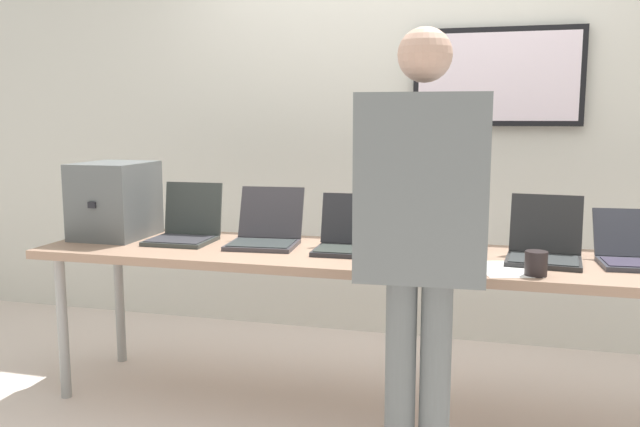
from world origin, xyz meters
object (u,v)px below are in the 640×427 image
at_px(workbench, 355,263).
at_px(person, 421,221).
at_px(laptop_station_4, 544,246).
at_px(laptop_station_1, 266,232).
at_px(coffee_mug, 536,263).
at_px(equipment_box, 115,200).
at_px(laptop_station_0, 186,228).
at_px(laptop_station_3, 443,241).
at_px(laptop_station_2, 356,238).

bearing_deg(workbench, person, -59.76).
bearing_deg(person, workbench, 120.24).
height_order(workbench, laptop_station_4, laptop_station_4).
xyz_separation_m(laptop_station_1, coffee_mug, (1.23, -0.33, -0.01)).
bearing_deg(person, equipment_box, 157.09).
height_order(laptop_station_0, laptop_station_3, laptop_station_0).
distance_m(laptop_station_2, laptop_station_4, 0.83).
xyz_separation_m(equipment_box, laptop_station_4, (2.09, -0.02, -0.13)).
distance_m(equipment_box, laptop_station_0, 0.41).
bearing_deg(laptop_station_1, coffee_mug, -14.89).
height_order(equipment_box, laptop_station_1, equipment_box).
bearing_deg(laptop_station_2, laptop_station_3, 4.90).
bearing_deg(laptop_station_3, laptop_station_0, -179.84).
relative_size(workbench, equipment_box, 7.36).
height_order(person, coffee_mug, person).
height_order(laptop_station_3, laptop_station_4, laptop_station_4).
bearing_deg(laptop_station_4, equipment_box, 179.40).
bearing_deg(laptop_station_2, equipment_box, 178.44).
bearing_deg(equipment_box, laptop_station_3, -0.02).
distance_m(laptop_station_0, laptop_station_3, 1.26).
distance_m(workbench, laptop_station_4, 0.83).
relative_size(workbench, laptop_station_3, 8.65).
distance_m(laptop_station_4, coffee_mug, 0.30).
distance_m(workbench, equipment_box, 1.29).
bearing_deg(coffee_mug, laptop_station_3, 140.35).
relative_size(laptop_station_1, laptop_station_3, 1.14).
bearing_deg(laptop_station_4, laptop_station_3, 177.18).
bearing_deg(laptop_station_0, equipment_box, 179.40).
xyz_separation_m(workbench, laptop_station_1, (-0.46, 0.08, 0.11)).
bearing_deg(person, laptop_station_4, 55.60).
bearing_deg(equipment_box, workbench, -3.10).
height_order(laptop_station_2, person, person).
height_order(laptop_station_1, person, person).
height_order(workbench, laptop_station_2, laptop_station_2).
height_order(laptop_station_0, laptop_station_1, laptop_station_0).
distance_m(laptop_station_3, coffee_mug, 0.50).
height_order(laptop_station_1, laptop_station_4, laptop_station_4).
distance_m(equipment_box, laptop_station_4, 2.09).
relative_size(workbench, laptop_station_4, 8.30).
relative_size(equipment_box, laptop_station_0, 1.26).
relative_size(equipment_box, laptop_station_2, 1.09).
xyz_separation_m(workbench, laptop_station_2, (-0.01, 0.03, 0.11)).
height_order(laptop_station_1, coffee_mug, laptop_station_1).
relative_size(laptop_station_1, coffee_mug, 4.03).
relative_size(laptop_station_0, laptop_station_4, 0.89).
bearing_deg(laptop_station_4, workbench, -176.73).
relative_size(laptop_station_1, person, 0.24).
distance_m(laptop_station_1, laptop_station_2, 0.45).
xyz_separation_m(laptop_station_1, laptop_station_2, (0.45, -0.04, -0.00)).
xyz_separation_m(laptop_station_4, person, (-0.46, -0.67, 0.19)).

